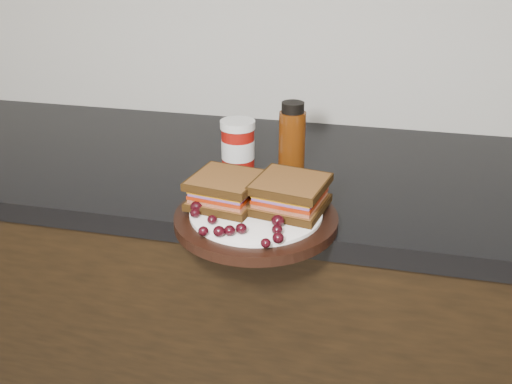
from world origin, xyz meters
TOP-DOWN VIEW (x-y plane):
  - base_cabinets at (0.00, 1.70)m, footprint 3.96×0.58m
  - countertop at (0.00, 1.70)m, footprint 3.98×0.60m
  - plate at (0.06, 1.43)m, footprint 0.28×0.28m
  - sandwich_left at (-0.00, 1.45)m, footprint 0.13×0.13m
  - sandwich_right at (0.11, 1.45)m, footprint 0.13×0.13m
  - grape_0 at (-0.04, 1.38)m, footprint 0.02×0.02m
  - grape_1 at (-0.00, 1.37)m, footprint 0.02×0.02m
  - grape_2 at (-0.01, 1.33)m, footprint 0.02×0.02m
  - grape_3 at (0.02, 1.33)m, footprint 0.02×0.02m
  - grape_4 at (0.03, 1.34)m, footprint 0.02×0.02m
  - grape_5 at (0.05, 1.35)m, footprint 0.02×0.02m
  - grape_6 at (0.10, 1.32)m, footprint 0.02×0.02m
  - grape_7 at (0.11, 1.33)m, footprint 0.02×0.02m
  - grape_8 at (0.11, 1.36)m, footprint 0.02×0.02m
  - grape_9 at (0.10, 1.38)m, footprint 0.02×0.02m
  - grape_10 at (0.13, 1.41)m, footprint 0.02×0.02m
  - grape_11 at (0.13, 1.41)m, footprint 0.02×0.02m
  - grape_12 at (0.13, 1.43)m, footprint 0.02×0.02m
  - grape_13 at (0.13, 1.48)m, footprint 0.02×0.02m
  - grape_14 at (0.01, 1.49)m, footprint 0.02×0.02m
  - grape_15 at (0.01, 1.47)m, footprint 0.02×0.02m
  - grape_16 at (-0.03, 1.44)m, footprint 0.02×0.02m
  - grape_17 at (-0.02, 1.43)m, footprint 0.02×0.02m
  - grape_18 at (-0.04, 1.40)m, footprint 0.02×0.02m
  - grape_19 at (-0.00, 1.47)m, footprint 0.02×0.02m
  - grape_20 at (0.01, 1.43)m, footprint 0.02×0.02m
  - grape_21 at (0.00, 1.43)m, footprint 0.02×0.02m
  - condiment_jar at (-0.04, 1.66)m, footprint 0.09×0.09m
  - oil_bottle at (0.07, 1.66)m, footprint 0.06×0.06m

SIDE VIEW (x-z plane):
  - base_cabinets at x=0.00m, z-range 0.00..0.86m
  - countertop at x=0.00m, z-range 0.86..0.90m
  - plate at x=0.06m, z-range 0.90..0.92m
  - grape_16 at x=-0.03m, z-range 0.92..0.94m
  - grape_6 at x=0.10m, z-range 0.92..0.94m
  - grape_21 at x=0.00m, z-range 0.92..0.94m
  - grape_1 at x=0.00m, z-range 0.92..0.94m
  - grape_13 at x=0.13m, z-range 0.92..0.94m
  - grape_2 at x=-0.01m, z-range 0.92..0.94m
  - grape_17 at x=-0.02m, z-range 0.92..0.94m
  - grape_0 at x=-0.04m, z-range 0.92..0.94m
  - grape_20 at x=0.01m, z-range 0.92..0.94m
  - grape_8 at x=0.11m, z-range 0.92..0.94m
  - grape_4 at x=0.03m, z-range 0.92..0.94m
  - grape_5 at x=0.05m, z-range 0.92..0.94m
  - grape_14 at x=0.01m, z-range 0.92..0.94m
  - grape_7 at x=0.11m, z-range 0.92..0.94m
  - grape_12 at x=0.13m, z-range 0.92..0.94m
  - grape_3 at x=0.02m, z-range 0.92..0.94m
  - grape_19 at x=0.00m, z-range 0.92..0.94m
  - grape_11 at x=0.13m, z-range 0.92..0.94m
  - grape_10 at x=0.13m, z-range 0.92..0.94m
  - grape_15 at x=0.01m, z-range 0.92..0.94m
  - grape_9 at x=0.10m, z-range 0.92..0.94m
  - grape_18 at x=-0.04m, z-range 0.92..0.94m
  - sandwich_left at x=0.00m, z-range 0.92..0.98m
  - sandwich_right at x=0.11m, z-range 0.92..0.98m
  - condiment_jar at x=-0.04m, z-range 0.90..1.01m
  - oil_bottle at x=0.07m, z-range 0.90..1.05m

